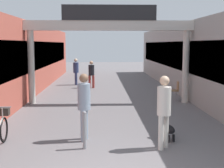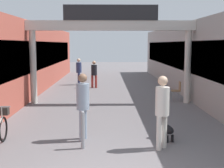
{
  "view_description": "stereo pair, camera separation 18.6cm",
  "coord_description": "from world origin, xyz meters",
  "px_view_note": "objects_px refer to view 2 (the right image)",
  "views": [
    {
      "loc": [
        -0.34,
        -4.88,
        2.57
      ],
      "look_at": [
        0.0,
        5.03,
        1.3
      ],
      "focal_mm": 50.0,
      "sensor_mm": 36.0,
      "label": 1
    },
    {
      "loc": [
        -0.16,
        -4.89,
        2.57
      ],
      "look_at": [
        0.0,
        5.03,
        1.3
      ],
      "focal_mm": 50.0,
      "sensor_mm": 36.0,
      "label": 2
    }
  ],
  "objects_px": {
    "pedestrian_elderly_walking": "(79,70)",
    "pedestrian_companion": "(83,102)",
    "bollard_post_metal": "(83,130)",
    "pedestrian_with_dog": "(162,107)",
    "dog_on_leash": "(165,129)",
    "pedestrian_carrying_crate": "(94,73)",
    "cafe_chair_wood_nearer": "(177,89)"
  },
  "relations": [
    {
      "from": "pedestrian_companion",
      "to": "cafe_chair_wood_nearer",
      "type": "xyz_separation_m",
      "value": [
        3.84,
        5.78,
        -0.5
      ]
    },
    {
      "from": "dog_on_leash",
      "to": "cafe_chair_wood_nearer",
      "type": "distance_m",
      "value": 6.04
    },
    {
      "from": "pedestrian_companion",
      "to": "pedestrian_elderly_walking",
      "type": "height_order",
      "value": "pedestrian_companion"
    },
    {
      "from": "pedestrian_with_dog",
      "to": "cafe_chair_wood_nearer",
      "type": "bearing_deg",
      "value": 74.12
    },
    {
      "from": "pedestrian_carrying_crate",
      "to": "pedestrian_elderly_walking",
      "type": "height_order",
      "value": "pedestrian_elderly_walking"
    },
    {
      "from": "pedestrian_carrying_crate",
      "to": "pedestrian_companion",
      "type": "bearing_deg",
      "value": -89.32
    },
    {
      "from": "pedestrian_with_dog",
      "to": "pedestrian_elderly_walking",
      "type": "relative_size",
      "value": 1.09
    },
    {
      "from": "dog_on_leash",
      "to": "bollard_post_metal",
      "type": "xyz_separation_m",
      "value": [
        -2.16,
        -0.68,
        0.17
      ]
    },
    {
      "from": "cafe_chair_wood_nearer",
      "to": "pedestrian_with_dog",
      "type": "bearing_deg",
      "value": -105.88
    },
    {
      "from": "pedestrian_companion",
      "to": "cafe_chair_wood_nearer",
      "type": "distance_m",
      "value": 6.96
    },
    {
      "from": "pedestrian_companion",
      "to": "bollard_post_metal",
      "type": "bearing_deg",
      "value": -86.36
    },
    {
      "from": "dog_on_leash",
      "to": "bollard_post_metal",
      "type": "relative_size",
      "value": 0.75
    },
    {
      "from": "pedestrian_elderly_walking",
      "to": "dog_on_leash",
      "type": "height_order",
      "value": "pedestrian_elderly_walking"
    },
    {
      "from": "pedestrian_elderly_walking",
      "to": "bollard_post_metal",
      "type": "height_order",
      "value": "pedestrian_elderly_walking"
    },
    {
      "from": "pedestrian_with_dog",
      "to": "pedestrian_elderly_walking",
      "type": "height_order",
      "value": "pedestrian_with_dog"
    },
    {
      "from": "pedestrian_carrying_crate",
      "to": "dog_on_leash",
      "type": "height_order",
      "value": "pedestrian_carrying_crate"
    },
    {
      "from": "pedestrian_with_dog",
      "to": "pedestrian_elderly_walking",
      "type": "distance_m",
      "value": 12.67
    },
    {
      "from": "pedestrian_companion",
      "to": "pedestrian_elderly_walking",
      "type": "relative_size",
      "value": 1.08
    },
    {
      "from": "pedestrian_carrying_crate",
      "to": "pedestrian_with_dog",
      "type": "bearing_deg",
      "value": -79.04
    },
    {
      "from": "pedestrian_companion",
      "to": "bollard_post_metal",
      "type": "height_order",
      "value": "pedestrian_companion"
    },
    {
      "from": "pedestrian_with_dog",
      "to": "pedestrian_carrying_crate",
      "type": "xyz_separation_m",
      "value": [
        -2.11,
        10.88,
        -0.14
      ]
    },
    {
      "from": "dog_on_leash",
      "to": "bollard_post_metal",
      "type": "bearing_deg",
      "value": -162.65
    },
    {
      "from": "pedestrian_carrying_crate",
      "to": "dog_on_leash",
      "type": "relative_size",
      "value": 2.22
    },
    {
      "from": "pedestrian_companion",
      "to": "bollard_post_metal",
      "type": "xyz_separation_m",
      "value": [
        0.04,
        -0.7,
        -0.56
      ]
    },
    {
      "from": "dog_on_leash",
      "to": "cafe_chair_wood_nearer",
      "type": "xyz_separation_m",
      "value": [
        1.64,
        5.81,
        0.23
      ]
    },
    {
      "from": "pedestrian_companion",
      "to": "pedestrian_elderly_walking",
      "type": "distance_m",
      "value": 11.59
    },
    {
      "from": "pedestrian_elderly_walking",
      "to": "pedestrian_companion",
      "type": "bearing_deg",
      "value": -84.35
    },
    {
      "from": "pedestrian_companion",
      "to": "pedestrian_elderly_walking",
      "type": "bearing_deg",
      "value": 95.65
    },
    {
      "from": "pedestrian_with_dog",
      "to": "dog_on_leash",
      "type": "xyz_separation_m",
      "value": [
        0.22,
        0.72,
        -0.74
      ]
    },
    {
      "from": "pedestrian_elderly_walking",
      "to": "dog_on_leash",
      "type": "distance_m",
      "value": 12.05
    },
    {
      "from": "pedestrian_with_dog",
      "to": "pedestrian_carrying_crate",
      "type": "relative_size",
      "value": 1.14
    },
    {
      "from": "pedestrian_elderly_walking",
      "to": "bollard_post_metal",
      "type": "relative_size",
      "value": 1.75
    }
  ]
}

